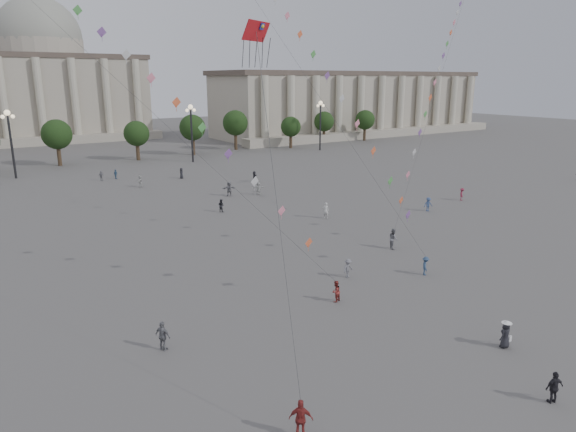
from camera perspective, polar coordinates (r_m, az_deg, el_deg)
ground at (r=34.34m, az=14.00°, el=-11.78°), size 360.00×360.00×0.00m
hall_east at (r=150.72m, az=7.36°, el=12.31°), size 84.00×26.22×17.20m
hall_central at (r=151.28m, az=-25.40°, el=13.24°), size 48.30×34.30×35.50m
tree_row at (r=101.44m, az=-20.36°, el=8.53°), size 137.12×5.12×8.00m
lamp_post_mid_west at (r=90.98m, az=-28.53°, el=8.26°), size 2.00×0.90×10.65m
lamp_post_mid_east at (r=98.32m, az=-10.71°, el=10.16°), size 2.00×0.90×10.65m
lamp_post_far_east at (r=113.39m, az=3.62°, el=11.00°), size 2.00×0.90×10.65m
person_crowd_0 at (r=85.03m, az=-18.61°, el=4.43°), size 0.91×0.86×1.51m
person_crowd_4 at (r=77.34m, az=-16.09°, el=3.74°), size 1.26×1.68×1.77m
person_crowd_6 at (r=40.86m, az=6.69°, el=-5.79°), size 1.10×0.76×1.56m
person_crowd_7 at (r=69.48m, az=-3.30°, el=3.08°), size 1.72×1.18×1.78m
person_crowd_8 at (r=69.86m, az=18.76°, el=2.30°), size 1.17×1.17×1.63m
person_crowd_9 at (r=78.48m, az=-3.76°, el=4.41°), size 1.41×1.44×1.65m
person_crowd_12 at (r=69.12m, az=-6.55°, el=3.01°), size 1.87×1.12×1.93m
person_crowd_13 at (r=57.73m, az=4.21°, el=0.63°), size 0.80×0.77×1.84m
person_crowd_14 at (r=62.95m, az=15.31°, el=1.26°), size 1.23×0.94×1.68m
person_crowd_16 at (r=84.21m, az=-20.06°, el=4.22°), size 0.98×0.68×1.55m
person_crowd_18 at (r=82.71m, az=-11.76°, el=4.68°), size 0.75×0.94×1.67m
person_crowd_19 at (r=60.90m, az=-7.45°, el=1.16°), size 0.88×0.94×1.54m
tourist_0 at (r=24.01m, az=1.45°, el=-21.58°), size 1.10×1.02×1.82m
tourist_1 at (r=29.06m, az=27.48°, el=-16.54°), size 1.05×0.67×1.66m
tourist_3 at (r=31.16m, az=-13.73°, el=-12.82°), size 0.88×1.14×1.80m
kite_flyer_0 at (r=36.56m, az=5.33°, el=-8.34°), size 0.88×0.77×1.54m
kite_flyer_1 at (r=42.57m, az=15.03°, el=-5.37°), size 1.08×1.11×1.53m
kite_flyer_2 at (r=48.34m, az=11.62°, el=-2.47°), size 1.06×1.15×1.91m
hat_person at (r=33.12m, az=23.03°, el=-11.95°), size 0.84×0.60×1.69m
dragon_kite at (r=29.18m, az=-3.52°, el=18.19°), size 2.88×5.54×19.03m
kite_train_east at (r=74.04m, az=17.59°, el=18.38°), size 44.05×27.61×63.56m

